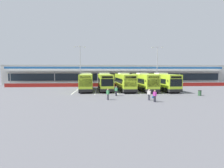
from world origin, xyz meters
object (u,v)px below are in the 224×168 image
at_px(coach_bus_leftmost, 86,82).
at_px(lamp_post_west, 80,63).
at_px(pedestrian_near_bin, 116,91).
at_px(litter_bin, 200,93).
at_px(pedestrian_with_handbag, 155,96).
at_px(coach_bus_left_centre, 105,82).
at_px(coach_bus_rightmost, 163,82).
at_px(pedestrian_in_dark_coat, 108,94).
at_px(coach_bus_centre, 124,82).
at_px(pedestrian_child, 149,94).
at_px(coach_bus_right_centre, 144,82).
at_px(lamp_post_centre, 157,63).

xyz_separation_m(coach_bus_leftmost, lamp_post_west, (-2.56, 10.35, 4.50)).
distance_m(pedestrian_near_bin, litter_bin, 14.26).
height_order(pedestrian_with_handbag, lamp_post_west, lamp_post_west).
distance_m(coach_bus_left_centre, coach_bus_rightmost, 12.61).
relative_size(coach_bus_rightmost, lamp_post_west, 1.12).
bearing_deg(pedestrian_in_dark_coat, lamp_post_west, 106.34).
bearing_deg(coach_bus_rightmost, lamp_post_west, 149.24).
height_order(coach_bus_leftmost, coach_bus_centre, same).
distance_m(coach_bus_left_centre, litter_bin, 18.69).
bearing_deg(lamp_post_west, coach_bus_left_centre, -57.12).
height_order(coach_bus_centre, pedestrian_in_dark_coat, coach_bus_centre).
xyz_separation_m(coach_bus_left_centre, pedestrian_near_bin, (1.72, -8.88, -0.91)).
xyz_separation_m(pedestrian_with_handbag, pedestrian_child, (-0.36, 1.38, 0.02)).
xyz_separation_m(coach_bus_rightmost, litter_bin, (3.40, -8.45, -1.32)).
distance_m(coach_bus_rightmost, lamp_post_west, 22.72).
bearing_deg(lamp_post_west, coach_bus_centre, -45.70).
relative_size(pedestrian_near_bin, lamp_post_west, 0.15).
bearing_deg(coach_bus_right_centre, litter_bin, -48.42).
relative_size(coach_bus_right_centre, pedestrian_near_bin, 7.57).
height_order(pedestrian_in_dark_coat, pedestrian_child, same).
bearing_deg(coach_bus_rightmost, coach_bus_left_centre, 174.51).
height_order(coach_bus_centre, pedestrian_with_handbag, coach_bus_centre).
height_order(coach_bus_right_centre, pedestrian_with_handbag, coach_bus_right_centre).
distance_m(coach_bus_left_centre, pedestrian_with_handbag, 16.21).
distance_m(coach_bus_centre, pedestrian_in_dark_coat, 12.58).
relative_size(coach_bus_rightmost, pedestrian_child, 7.57).
relative_size(lamp_post_west, litter_bin, 11.83).
relative_size(coach_bus_leftmost, litter_bin, 13.19).
bearing_deg(coach_bus_right_centre, pedestrian_child, -100.64).
xyz_separation_m(coach_bus_leftmost, litter_bin, (19.97, -9.48, -1.32)).
height_order(coach_bus_leftmost, pedestrian_with_handbag, coach_bus_leftmost).
xyz_separation_m(coach_bus_rightmost, pedestrian_child, (-6.48, -12.26, -0.91)).
bearing_deg(coach_bus_leftmost, coach_bus_right_centre, -4.42).
height_order(coach_bus_rightmost, pedestrian_in_dark_coat, coach_bus_rightmost).
bearing_deg(coach_bus_rightmost, pedestrian_near_bin, -144.68).
distance_m(coach_bus_right_centre, lamp_post_centre, 13.35).
height_order(coach_bus_left_centre, coach_bus_right_centre, same).
xyz_separation_m(coach_bus_left_centre, coach_bus_rightmost, (12.55, -1.21, 0.00)).
xyz_separation_m(coach_bus_leftmost, pedestrian_in_dark_coat, (4.16, -12.57, -0.91)).
bearing_deg(coach_bus_leftmost, coach_bus_left_centre, 2.42).
relative_size(pedestrian_with_handbag, pedestrian_near_bin, 1.00).
relative_size(coach_bus_right_centre, pedestrian_with_handbag, 7.57).
relative_size(coach_bus_centre, litter_bin, 13.19).
xyz_separation_m(coach_bus_right_centre, pedestrian_in_dark_coat, (-8.25, -11.61, -0.91)).
relative_size(coach_bus_left_centre, pedestrian_near_bin, 7.57).
relative_size(coach_bus_centre, lamp_post_centre, 1.12).
relative_size(pedestrian_with_handbag, pedestrian_in_dark_coat, 1.00).
distance_m(coach_bus_leftmost, pedestrian_near_bin, 10.47).
distance_m(coach_bus_leftmost, coach_bus_centre, 8.26).
distance_m(coach_bus_centre, coach_bus_right_centre, 4.19).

